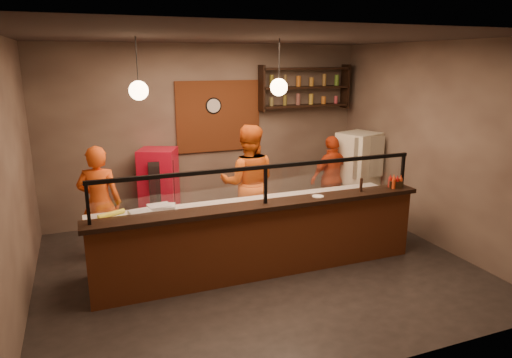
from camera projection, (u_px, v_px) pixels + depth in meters
name	position (u px, v px, depth m)	size (l,w,h in m)	color
floor	(257.00, 267.00, 6.64)	(6.00, 6.00, 0.00)	black
ceiling	(257.00, 37.00, 5.82)	(6.00, 6.00, 0.00)	#362D2A
wall_back	(208.00, 133.00, 8.48)	(6.00, 6.00, 0.00)	#7D6C5C
wall_left	(12.00, 180.00, 5.17)	(5.00, 5.00, 0.00)	#7D6C5C
wall_right	(432.00, 145.00, 7.28)	(5.00, 5.00, 0.00)	#7D6C5C
wall_front	(362.00, 216.00, 3.97)	(6.00, 6.00, 0.00)	#7D6C5C
brick_patch	(219.00, 116.00, 8.45)	(1.60, 0.04, 1.30)	#994821
service_counter	(265.00, 242.00, 6.24)	(4.60, 0.25, 1.00)	#994821
counter_ledge	(265.00, 205.00, 6.10)	(4.70, 0.37, 0.06)	black
worktop_cabinet	(252.00, 235.00, 6.71)	(4.60, 0.75, 0.85)	gray
worktop	(252.00, 206.00, 6.59)	(4.60, 0.75, 0.05)	white
sneeze_guard	(265.00, 181.00, 6.02)	(4.50, 0.05, 0.52)	white
wall_shelving	(305.00, 87.00, 8.78)	(1.84, 0.28, 0.85)	black
wall_clock	(213.00, 106.00, 8.35)	(0.30, 0.30, 0.04)	black
pendant_left	(139.00, 90.00, 5.64)	(0.24, 0.24, 0.77)	black
pendant_right	(279.00, 87.00, 6.31)	(0.24, 0.24, 0.77)	black
cook_left	(100.00, 203.00, 6.76)	(0.63, 0.41, 1.73)	#EC5316
cook_mid	(248.00, 183.00, 7.47)	(0.93, 0.73, 1.92)	#D45813
cook_right	(332.00, 178.00, 8.45)	(0.93, 0.39, 1.58)	red
fridge	(358.00, 175.00, 8.62)	(0.67, 0.63, 1.61)	#E8E6C5
red_cooler	(159.00, 189.00, 8.04)	(0.61, 0.56, 1.43)	red
pizza_dough	(286.00, 202.00, 6.64)	(0.54, 0.54, 0.01)	beige
prep_tub_a	(140.00, 216.00, 5.89)	(0.27, 0.22, 0.13)	silver
prep_tub_b	(159.00, 210.00, 6.10)	(0.29, 0.23, 0.14)	silver
prep_tub_c	(165.00, 210.00, 6.11)	(0.27, 0.22, 0.14)	silver
rolling_pin	(111.00, 214.00, 6.06)	(0.06, 0.06, 0.38)	yellow
condiment_caddy	(395.00, 184.00, 6.84)	(0.19, 0.15, 0.10)	black
pepper_mill	(361.00, 185.00, 6.62)	(0.04, 0.04, 0.20)	black
small_plate	(318.00, 196.00, 6.38)	(0.16, 0.16, 0.01)	silver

